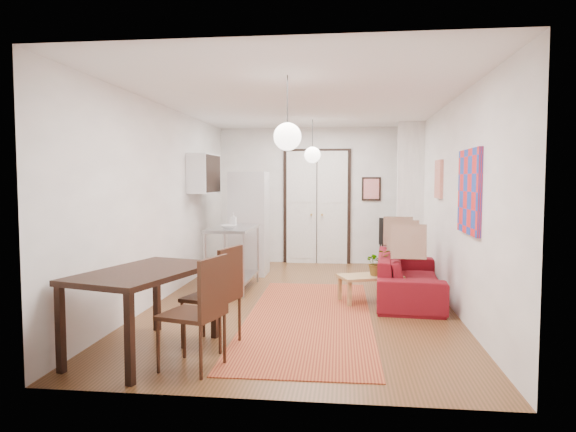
# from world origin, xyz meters

# --- Properties ---
(floor) EXTENTS (7.00, 7.00, 0.00)m
(floor) POSITION_xyz_m (0.00, 0.00, 0.00)
(floor) COLOR brown
(floor) RESTS_ON ground
(ceiling) EXTENTS (4.20, 7.00, 0.02)m
(ceiling) POSITION_xyz_m (0.00, 0.00, 2.90)
(ceiling) COLOR white
(ceiling) RESTS_ON wall_back
(wall_back) EXTENTS (4.20, 0.02, 2.90)m
(wall_back) POSITION_xyz_m (0.00, 3.50, 1.45)
(wall_back) COLOR white
(wall_back) RESTS_ON floor
(wall_front) EXTENTS (4.20, 0.02, 2.90)m
(wall_front) POSITION_xyz_m (0.00, -3.50, 1.45)
(wall_front) COLOR white
(wall_front) RESTS_ON floor
(wall_left) EXTENTS (0.02, 7.00, 2.90)m
(wall_left) POSITION_xyz_m (-2.10, 0.00, 1.45)
(wall_left) COLOR white
(wall_left) RESTS_ON floor
(wall_right) EXTENTS (0.02, 7.00, 2.90)m
(wall_right) POSITION_xyz_m (2.10, 0.00, 1.45)
(wall_right) COLOR white
(wall_right) RESTS_ON floor
(double_doors) EXTENTS (1.44, 0.06, 2.50)m
(double_doors) POSITION_xyz_m (0.00, 3.46, 1.20)
(double_doors) COLOR white
(double_doors) RESTS_ON wall_back
(stub_partition) EXTENTS (0.50, 0.10, 2.90)m
(stub_partition) POSITION_xyz_m (1.85, 2.55, 1.45)
(stub_partition) COLOR white
(stub_partition) RESTS_ON floor
(wall_cabinet) EXTENTS (0.35, 1.00, 0.70)m
(wall_cabinet) POSITION_xyz_m (-1.92, 1.50, 1.90)
(wall_cabinet) COLOR white
(wall_cabinet) RESTS_ON wall_left
(painting_popart) EXTENTS (0.05, 1.00, 1.00)m
(painting_popart) POSITION_xyz_m (2.08, -1.25, 1.65)
(painting_popart) COLOR red
(painting_popart) RESTS_ON wall_right
(painting_abstract) EXTENTS (0.05, 0.50, 0.60)m
(painting_abstract) POSITION_xyz_m (2.08, 0.80, 1.80)
(painting_abstract) COLOR beige
(painting_abstract) RESTS_ON wall_right
(poster_back) EXTENTS (0.40, 0.03, 0.50)m
(poster_back) POSITION_xyz_m (1.15, 3.47, 1.60)
(poster_back) COLOR red
(poster_back) RESTS_ON wall_back
(print_left) EXTENTS (0.03, 0.44, 0.54)m
(print_left) POSITION_xyz_m (-2.07, 2.00, 1.95)
(print_left) COLOR brown
(print_left) RESTS_ON wall_left
(pendant_back) EXTENTS (0.30, 0.30, 0.80)m
(pendant_back) POSITION_xyz_m (0.00, 2.00, 2.25)
(pendant_back) COLOR silver
(pendant_back) RESTS_ON ceiling
(pendant_front) EXTENTS (0.30, 0.30, 0.80)m
(pendant_front) POSITION_xyz_m (0.00, -2.00, 2.25)
(pendant_front) COLOR silver
(pendant_front) RESTS_ON ceiling
(kilim_rug) EXTENTS (1.66, 4.28, 0.01)m
(kilim_rug) POSITION_xyz_m (0.16, -0.97, 0.01)
(kilim_rug) COLOR #AD532B
(kilim_rug) RESTS_ON floor
(sofa) EXTENTS (2.39, 1.09, 0.68)m
(sofa) POSITION_xyz_m (1.58, 0.28, 0.34)
(sofa) COLOR maroon
(sofa) RESTS_ON floor
(coffee_table) EXTENTS (1.01, 0.78, 0.40)m
(coffee_table) POSITION_xyz_m (0.98, 0.00, 0.34)
(coffee_table) COLOR #AB8550
(coffee_table) RESTS_ON floor
(potted_plant) EXTENTS (0.41, 0.43, 0.39)m
(potted_plant) POSITION_xyz_m (1.08, 0.00, 0.59)
(potted_plant) COLOR #2F5928
(potted_plant) RESTS_ON coffee_table
(kitchen_counter) EXTENTS (0.67, 1.34, 1.03)m
(kitchen_counter) POSITION_xyz_m (-1.20, 0.62, 0.68)
(kitchen_counter) COLOR #AEB0B2
(kitchen_counter) RESTS_ON floor
(bowl) EXTENTS (0.24, 0.24, 0.06)m
(bowl) POSITION_xyz_m (-1.20, 0.32, 1.06)
(bowl) COLOR silver
(bowl) RESTS_ON kitchen_counter
(soap_bottle) EXTENTS (0.10, 0.10, 0.21)m
(soap_bottle) POSITION_xyz_m (-1.25, 0.87, 1.13)
(soap_bottle) COLOR #538FB4
(soap_bottle) RESTS_ON kitchen_counter
(fridge) EXTENTS (0.69, 0.69, 1.94)m
(fridge) POSITION_xyz_m (-1.20, 2.02, 0.97)
(fridge) COLOR silver
(fridge) RESTS_ON floor
(dining_table) EXTENTS (1.28, 1.75, 0.87)m
(dining_table) POSITION_xyz_m (-1.41, -2.53, 0.77)
(dining_table) COLOR black
(dining_table) RESTS_ON floor
(dining_chair_near) EXTENTS (0.63, 0.79, 1.08)m
(dining_chair_near) POSITION_xyz_m (-0.81, -2.07, 0.63)
(dining_chair_near) COLOR #331A10
(dining_chair_near) RESTS_ON floor
(dining_chair_far) EXTENTS (0.63, 0.79, 1.08)m
(dining_chair_far) POSITION_xyz_m (-0.81, -2.77, 0.63)
(dining_chair_far) COLOR #331A10
(dining_chair_far) RESTS_ON floor
(black_side_chair) EXTENTS (0.54, 0.54, 1.02)m
(black_side_chair) POSITION_xyz_m (1.56, 3.25, 0.60)
(black_side_chair) COLOR black
(black_side_chair) RESTS_ON floor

